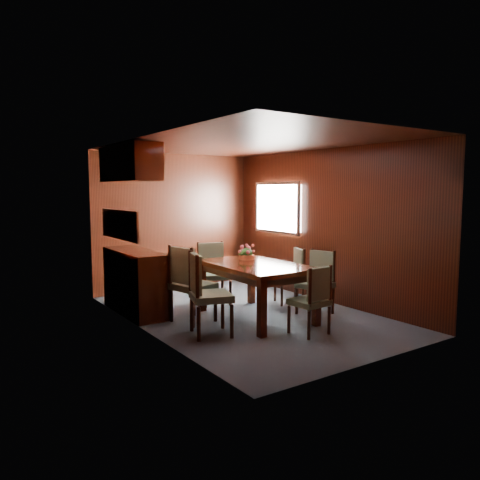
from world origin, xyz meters
TOP-DOWN VIEW (x-y plane):
  - ground at (0.00, 0.00)m, footprint 4.50×4.50m
  - room_shell at (-0.10, 0.33)m, footprint 3.06×4.52m
  - sideboard at (-1.25, 1.00)m, footprint 0.48×1.40m
  - dining_table at (0.01, -0.21)m, footprint 1.03×1.63m
  - chair_left_near at (-0.97, -0.49)m, footprint 0.59×0.60m
  - chair_left_far at (-0.87, 0.10)m, footprint 0.57×0.59m
  - chair_right_near at (0.89, -0.51)m, footprint 0.50×0.51m
  - chair_right_far at (1.00, 0.16)m, footprint 0.52×0.53m
  - chair_head at (0.12, -1.23)m, footprint 0.43×0.42m
  - chair_foot at (-0.03, 0.88)m, footprint 0.54×0.53m
  - flower_centerpiece at (0.13, 0.19)m, footprint 0.24×0.24m

SIDE VIEW (x-z plane):
  - ground at x=0.00m, z-range 0.00..0.00m
  - sideboard at x=-1.25m, z-range 0.00..0.90m
  - chair_head at x=0.12m, z-range 0.05..0.91m
  - chair_right_far at x=1.00m, z-range 0.05..0.92m
  - chair_right_near at x=0.89m, z-range 0.05..0.96m
  - chair_foot at x=-0.03m, z-range 0.05..1.01m
  - chair_left_near at x=-0.97m, z-range 0.06..1.08m
  - chair_left_far at x=-0.87m, z-range 0.06..1.10m
  - dining_table at x=0.01m, z-range 0.27..1.03m
  - flower_centerpiece at x=0.13m, z-range 0.75..0.99m
  - room_shell at x=-0.10m, z-range 0.43..2.84m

